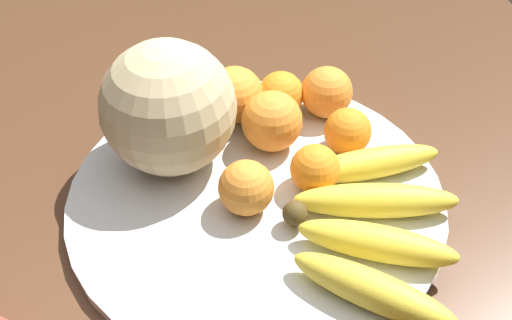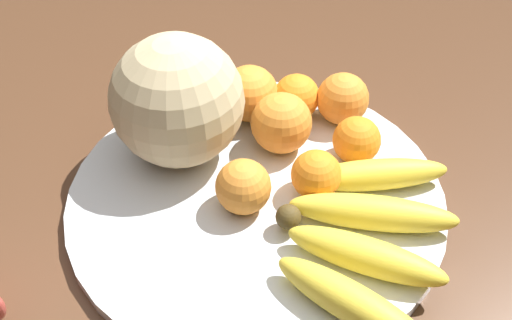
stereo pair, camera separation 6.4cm
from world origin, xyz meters
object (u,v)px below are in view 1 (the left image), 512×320
object	(u,v)px
orange_back_left	(246,188)
orange_side_extra	(281,94)
kitchen_table	(218,214)
banana_bunch	(372,221)
orange_front_left	(327,92)
orange_front_right	(272,121)
orange_mid_center	(315,169)
melon	(168,108)
orange_back_right	(348,133)
fruit_bowl	(256,196)
orange_top_small	(235,95)

from	to	relation	value
orange_back_left	orange_side_extra	xyz separation A→B (m)	(-0.16, 0.06, -0.00)
kitchen_table	banana_bunch	distance (m)	0.24
orange_front_left	orange_front_right	world-z (taller)	orange_front_right
orange_front_left	orange_mid_center	world-z (taller)	orange_front_left
melon	orange_back_right	world-z (taller)	melon
orange_front_left	orange_mid_center	size ratio (longest dim) A/B	1.17
orange_front_right	orange_back_left	bearing A→B (deg)	-22.57
orange_front_right	fruit_bowl	bearing A→B (deg)	-19.89
orange_front_left	kitchen_table	bearing A→B (deg)	-63.95
melon	orange_front_right	world-z (taller)	melon
orange_back_left	orange_side_extra	size ratio (longest dim) A/B	1.04
melon	orange_back_left	xyz separation A→B (m)	(0.09, 0.08, -0.05)
orange_back_left	orange_top_small	xyz separation A→B (m)	(-0.16, 0.00, 0.01)
fruit_bowl	orange_top_small	bearing A→B (deg)	-175.48
banana_bunch	orange_front_left	bearing A→B (deg)	106.00
melon	orange_mid_center	xyz separation A→B (m)	(0.07, 0.16, -0.05)
kitchen_table	orange_mid_center	bearing A→B (deg)	62.07
melon	orange_top_small	bearing A→B (deg)	130.79
orange_front_left	orange_back_right	world-z (taller)	orange_front_left
orange_front_right	orange_side_extra	bearing A→B (deg)	161.73
melon	orange_back_left	distance (m)	0.13
orange_front_right	orange_top_small	size ratio (longest dim) A/B	1.02
kitchen_table	orange_mid_center	world-z (taller)	orange_mid_center
orange_front_right	orange_top_small	bearing A→B (deg)	-145.84
orange_back_right	orange_side_extra	size ratio (longest dim) A/B	0.96
kitchen_table	orange_back_left	size ratio (longest dim) A/B	24.46
orange_back_left	fruit_bowl	bearing A→B (deg)	148.55
melon	banana_bunch	world-z (taller)	melon
melon	banana_bunch	xyz separation A→B (m)	(0.14, 0.20, -0.06)
orange_mid_center	melon	bearing A→B (deg)	-112.94
kitchen_table	fruit_bowl	distance (m)	0.12
orange_back_right	fruit_bowl	bearing A→B (deg)	-64.53
banana_bunch	orange_side_extra	world-z (taller)	orange_side_extra
orange_front_right	orange_side_extra	distance (m)	0.06
orange_front_left	orange_side_extra	bearing A→B (deg)	-97.26
kitchen_table	melon	bearing A→B (deg)	-100.05
orange_mid_center	orange_back_left	distance (m)	0.08
orange_back_right	orange_front_right	bearing A→B (deg)	-104.47
orange_back_left	melon	bearing A→B (deg)	-138.93
orange_back_left	orange_side_extra	world-z (taller)	orange_back_left
kitchen_table	orange_front_left	distance (m)	0.21
kitchen_table	orange_front_right	distance (m)	0.15
orange_front_left	orange_mid_center	xyz separation A→B (m)	(0.13, -0.04, -0.00)
orange_back_left	orange_back_right	world-z (taller)	orange_back_left
fruit_bowl	orange_front_left	xyz separation A→B (m)	(-0.13, 0.11, 0.04)
kitchen_table	melon	distance (m)	0.18
orange_front_right	orange_back_left	distance (m)	0.11
banana_bunch	orange_top_small	world-z (taller)	orange_top_small
banana_bunch	orange_back_right	distance (m)	0.13
orange_back_right	orange_front_left	bearing A→B (deg)	-171.99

